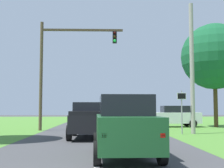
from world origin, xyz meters
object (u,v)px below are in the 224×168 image
utility_pole_right (192,68)px  crossing_suv_far (175,116)px  pickup_truck_lead (90,120)px  traffic_light (61,60)px  oak_tree_right (214,57)px  red_suv_near (125,125)px  keep_moving_sign (182,106)px

utility_pole_right → crossing_suv_far: bearing=85.7°
pickup_truck_lead → traffic_light: 7.82m
pickup_truck_lead → crossing_suv_far: size_ratio=1.09×
oak_tree_right → pickup_truck_lead: bearing=-138.0°
red_suv_near → oak_tree_right: size_ratio=0.52×
red_suv_near → oak_tree_right: (9.16, 16.23, 5.15)m
red_suv_near → keep_moving_sign: (4.32, 9.12, 0.69)m
oak_tree_right → crossing_suv_far: 6.34m
red_suv_near → traffic_light: bearing=107.1°
traffic_light → keep_moving_sign: traffic_light is taller
oak_tree_right → crossing_suv_far: (-3.50, 0.45, -5.26)m
keep_moving_sign → oak_tree_right: bearing=55.8°
pickup_truck_lead → keep_moving_sign: bearing=22.8°
red_suv_near → keep_moving_sign: 10.12m
crossing_suv_far → pickup_truck_lead: bearing=-125.4°
oak_tree_right → traffic_light: bearing=-165.0°
crossing_suv_far → traffic_light: bearing=-157.5°
keep_moving_sign → oak_tree_right: size_ratio=0.30×
traffic_light → oak_tree_right: size_ratio=0.90×
red_suv_near → utility_pole_right: (5.10, 9.32, 3.23)m
keep_moving_sign → traffic_light: bearing=156.4°
keep_moving_sign → oak_tree_right: oak_tree_right is taller
pickup_truck_lead → oak_tree_right: (10.60, 9.54, 5.23)m
traffic_light → crossing_suv_far: bearing=22.5°
traffic_light → oak_tree_right: bearing=15.0°
pickup_truck_lead → crossing_suv_far: (7.10, 9.99, -0.03)m
pickup_truck_lead → traffic_light: bearing=112.4°
red_suv_near → crossing_suv_far: 17.62m
keep_moving_sign → crossing_suv_far: keep_moving_sign is taller
traffic_light → crossing_suv_far: 11.24m
oak_tree_right → red_suv_near: bearing=-119.4°
red_suv_near → pickup_truck_lead: (-1.44, 6.70, -0.08)m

